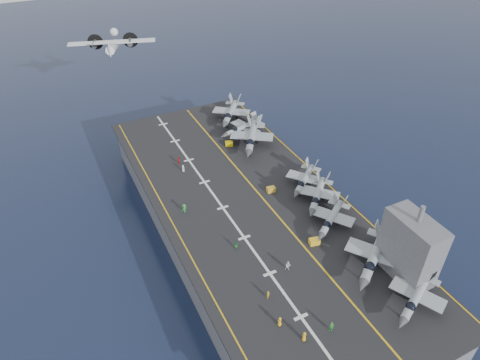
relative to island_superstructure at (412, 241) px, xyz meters
name	(u,v)px	position (x,y,z in m)	size (l,w,h in m)	color
ground	(248,235)	(-15.00, 30.00, -17.90)	(500.00, 500.00, 0.00)	#142135
hull	(248,219)	(-15.00, 30.00, -12.90)	(36.00, 90.00, 10.00)	#56595E
flight_deck	(248,200)	(-15.00, 30.00, -7.70)	(38.00, 92.00, 0.40)	black
foul_line	(261,196)	(-12.00, 30.00, -7.48)	(0.35, 90.00, 0.02)	gold
landing_centerline	(223,208)	(-21.00, 30.00, -7.48)	(0.50, 90.00, 0.02)	silver
deck_edge_port	(173,223)	(-32.00, 30.00, -7.48)	(0.25, 90.00, 0.02)	gold
deck_edge_stbd	(320,177)	(3.50, 30.00, -7.48)	(0.25, 90.00, 0.02)	gold
island_superstructure	(412,241)	(0.00, 0.00, 0.00)	(5.00, 10.00, 15.00)	#56595E
fighter_jet_0	(417,296)	(-3.36, -6.15, -5.25)	(15.47, 13.48, 4.51)	#9096A0
fighter_jet_1	(374,255)	(-3.80, 3.49, -4.80)	(18.66, 17.38, 5.39)	gray
fighter_jet_2	(331,217)	(-4.17, 15.47, -5.27)	(15.41, 14.34, 4.45)	#8C929B
fighter_jet_3	(318,194)	(-2.36, 22.75, -5.19)	(15.70, 15.61, 4.61)	#9EA4AF
fighter_jet_4	(305,179)	(-1.74, 28.63, -5.29)	(15.22, 14.60, 4.42)	#939CA4
fighter_jet_6	(252,137)	(-4.38, 48.92, -4.68)	(17.96, 19.53, 5.64)	#9CA6AC
fighter_jet_7	(243,127)	(-3.67, 55.11, -5.20)	(15.05, 11.88, 4.60)	#90989F
fighter_jet_8	(231,112)	(-3.23, 63.76, -4.83)	(17.56, 18.42, 5.34)	#9198A1
tow_cart_a	(314,241)	(-9.88, 12.69, -6.92)	(2.16, 1.63, 1.17)	gold
tow_cart_b	(271,189)	(-9.24, 30.36, -6.94)	(1.97, 1.38, 1.12)	gold
tow_cart_c	(229,144)	(-9.34, 51.79, -6.93)	(2.18, 1.76, 1.14)	#D7B506
crew_0	(280,322)	(-24.81, 0.20, -6.58)	(1.31, 1.12, 1.84)	gold
crew_1	(268,295)	(-23.88, 5.54, -6.68)	(1.17, 1.03, 1.64)	gold
crew_2	(236,245)	(-23.59, 18.08, -6.70)	(1.15, 1.10, 1.61)	green
crew_3	(184,208)	(-28.64, 32.18, -6.49)	(1.45, 1.28, 2.01)	green
crew_4	(179,160)	(-23.56, 49.64, -6.50)	(1.40, 1.43, 2.01)	red
crew_5	(183,168)	(-23.82, 46.05, -6.62)	(1.03, 1.24, 1.76)	silver
crew_6	(331,327)	(-18.23, -4.11, -6.55)	(1.34, 1.11, 1.91)	#258429
crew_7	(288,266)	(-17.74, 9.36, -6.49)	(1.45, 1.27, 2.02)	silver
transport_plane	(113,47)	(-27.82, 87.89, 9.64)	(27.13, 22.11, 5.56)	silver
crew_8	(304,336)	(-22.85, -3.66, -6.58)	(1.31, 1.12, 1.84)	gold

